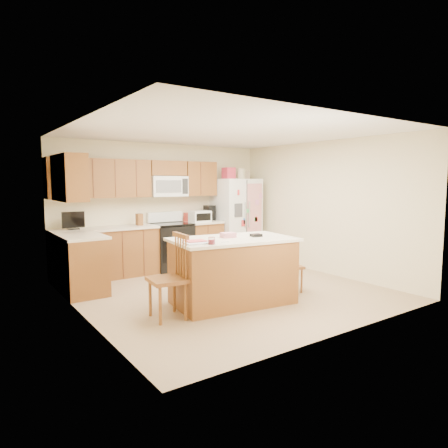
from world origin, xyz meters
TOP-DOWN VIEW (x-y plane):
  - ground at (0.00, 0.00)m, footprint 4.50×4.50m
  - room_shell at (0.00, 0.00)m, footprint 4.60×4.60m
  - cabinetry at (-0.98, 1.79)m, footprint 3.36×1.56m
  - stove at (0.00, 1.94)m, footprint 0.76×0.65m
  - refrigerator at (1.57, 1.87)m, footprint 0.90×0.79m
  - island at (-0.31, -0.59)m, footprint 1.84×1.22m
  - windsor_chair_left at (-1.35, -0.64)m, footprint 0.49×0.51m
  - windsor_chair_back at (-0.25, 0.11)m, footprint 0.49×0.48m
  - windsor_chair_right at (0.78, -0.60)m, footprint 0.44×0.45m

SIDE VIEW (x-z plane):
  - ground at x=0.00m, z-range 0.00..0.00m
  - windsor_chair_right at x=0.78m, z-range -0.02..0.84m
  - windsor_chair_back at x=-0.25m, z-range -0.02..0.86m
  - stove at x=0.00m, z-range -0.09..1.04m
  - island at x=-0.31m, z-range -0.04..0.99m
  - windsor_chair_left at x=-1.35m, z-range -0.03..1.06m
  - cabinetry at x=-0.98m, z-range -0.16..1.99m
  - refrigerator at x=1.57m, z-range -0.10..1.94m
  - room_shell at x=0.00m, z-range 0.18..2.70m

